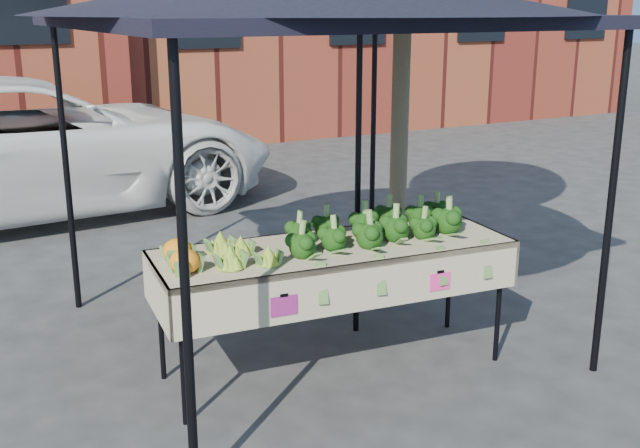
# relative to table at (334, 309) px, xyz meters

# --- Properties ---
(ground) EXTENTS (90.00, 90.00, 0.00)m
(ground) POSITION_rel_table_xyz_m (-0.17, 0.07, -0.45)
(ground) COLOR #29292B
(table) EXTENTS (2.47, 1.03, 0.90)m
(table) POSITION_rel_table_xyz_m (0.00, 0.00, 0.00)
(table) COLOR #B7A78C
(table) RESTS_ON ground
(canopy) EXTENTS (3.16, 3.16, 2.74)m
(canopy) POSITION_rel_table_xyz_m (0.13, 0.57, 0.92)
(canopy) COLOR black
(canopy) RESTS_ON ground
(broccoli_heap) EXTENTS (1.45, 0.55, 0.24)m
(broccoli_heap) POSITION_rel_table_xyz_m (0.32, 0.03, 0.57)
(broccoli_heap) COLOR black
(broccoli_heap) RESTS_ON table
(romanesco_cluster) EXTENTS (0.42, 0.56, 0.19)m
(romanesco_cluster) POSITION_rel_table_xyz_m (-0.67, 0.04, 0.54)
(romanesco_cluster) COLOR #99BA3A
(romanesco_cluster) RESTS_ON table
(cauliflower_pair) EXTENTS (0.22, 0.42, 0.17)m
(cauliflower_pair) POSITION_rel_table_xyz_m (-1.04, 0.07, 0.53)
(cauliflower_pair) COLOR orange
(cauliflower_pair) RESTS_ON table
(street_tree) EXTENTS (2.17, 2.17, 4.28)m
(street_tree) POSITION_rel_table_xyz_m (1.25, 1.09, 1.69)
(street_tree) COLOR #1E4C14
(street_tree) RESTS_ON ground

